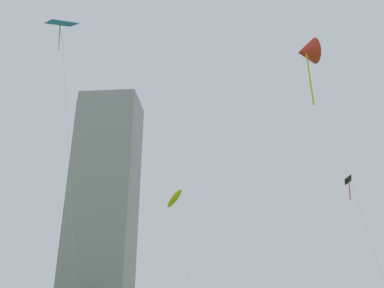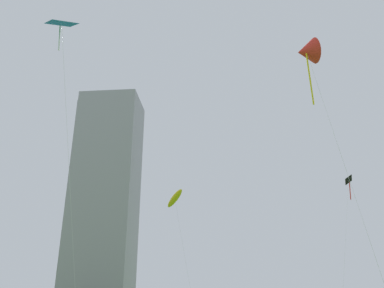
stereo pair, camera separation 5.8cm
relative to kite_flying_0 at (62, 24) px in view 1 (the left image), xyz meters
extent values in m
cylinder|color=silver|center=(1.06, 2.71, -10.59)|extent=(2.16, 5.44, 21.38)
pyramid|color=blue|center=(-0.01, -0.02, 0.13)|extent=(1.91, 2.54, 1.58)
cylinder|color=white|center=(-0.01, 0.00, -1.19)|extent=(0.21, 0.24, 1.99)
cylinder|color=silver|center=(9.08, 17.77, -14.46)|extent=(2.43, 5.71, 13.65)
ellipsoid|color=yellow|center=(7.87, 20.62, -7.64)|extent=(2.26, 3.60, 1.89)
cylinder|color=silver|center=(25.04, 16.56, -13.33)|extent=(6.05, 8.02, 15.92)
pyramid|color=black|center=(28.05, 20.58, -5.34)|extent=(1.15, 1.13, 0.81)
cylinder|color=red|center=(28.06, 20.56, -6.69)|extent=(0.21, 0.18, 2.03)
cylinder|color=silver|center=(17.95, -3.02, -12.02)|extent=(1.11, 4.41, 18.52)
cone|color=red|center=(17.41, -0.82, -2.76)|extent=(1.67, 1.89, 1.99)
cylinder|color=yellow|center=(17.41, -0.82, -4.92)|extent=(0.31, 0.53, 3.70)
cube|color=#939399|center=(-19.23, 113.86, 16.77)|extent=(22.74, 19.74, 76.11)
cube|color=#A8A8AD|center=(-24.63, 120.96, 15.90)|extent=(20.50, 23.26, 74.36)
camera|label=1|loc=(9.09, -23.80, -19.11)|focal=37.43mm
camera|label=2|loc=(9.14, -23.80, -19.11)|focal=37.43mm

